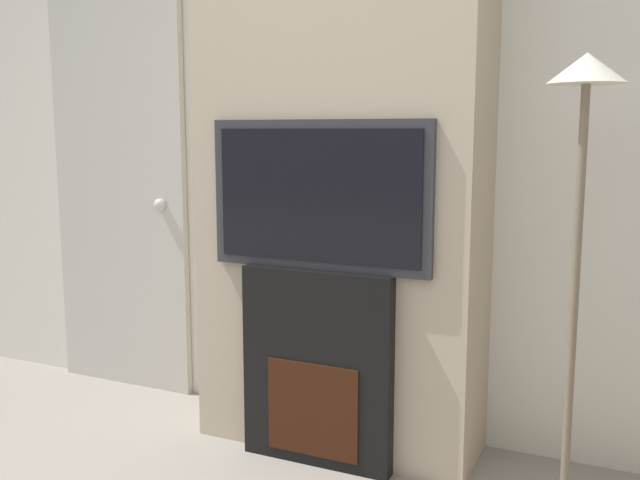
# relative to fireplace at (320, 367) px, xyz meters

# --- Properties ---
(wall_back) EXTENTS (6.00, 0.06, 2.70)m
(wall_back) POSITION_rel_fireplace_xyz_m (0.00, 0.44, 0.96)
(wall_back) COLOR silver
(wall_back) RESTS_ON ground_plane
(chimney_breast) EXTENTS (1.18, 0.41, 2.70)m
(chimney_breast) POSITION_rel_fireplace_xyz_m (0.00, 0.21, 0.96)
(chimney_breast) COLOR tan
(chimney_breast) RESTS_ON ground_plane
(fireplace) EXTENTS (0.63, 0.15, 0.79)m
(fireplace) POSITION_rel_fireplace_xyz_m (0.00, 0.00, 0.00)
(fireplace) COLOR black
(fireplace) RESTS_ON ground_plane
(television) EXTENTS (0.91, 0.07, 0.58)m
(television) POSITION_rel_fireplace_xyz_m (0.00, -0.00, 0.69)
(television) COLOR #2D2D33
(television) RESTS_ON fireplace
(floor_lamp) EXTENTS (0.27, 0.27, 1.58)m
(floor_lamp) POSITION_rel_fireplace_xyz_m (0.94, 0.04, 0.75)
(floor_lamp) COLOR #726651
(floor_lamp) RESTS_ON ground_plane
(entry_door) EXTENTS (0.81, 0.09, 2.02)m
(entry_door) POSITION_rel_fireplace_xyz_m (-1.31, 0.39, 0.62)
(entry_door) COLOR #BCB7AD
(entry_door) RESTS_ON ground_plane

